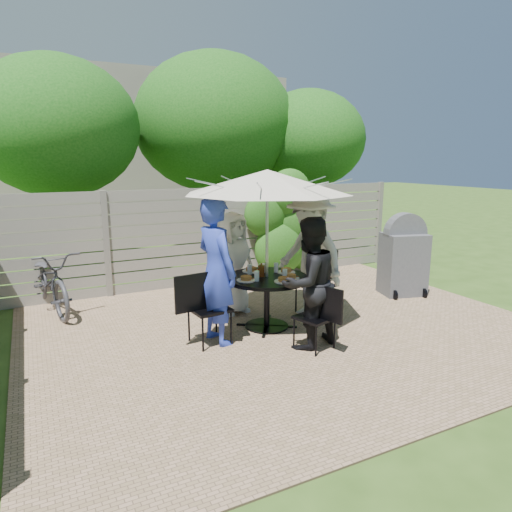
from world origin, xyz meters
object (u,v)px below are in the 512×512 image
person_front (309,283)px  glass_right (276,268)px  bicycle (50,281)px  bbq_grill (403,258)px  person_left (217,271)px  person_right (310,254)px  patio_table (267,292)px  chair_front (315,330)px  plate_extra (291,277)px  plate_left (246,279)px  glass_left (257,276)px  syrup_jug (261,271)px  coffee_cup (263,268)px  glass_back (250,269)px  plate_front (284,280)px  glass_front (285,274)px  chair_back (228,293)px  person_back (233,263)px  plate_right (286,271)px  chair_left (209,323)px  umbrella (267,182)px  chair_right (315,296)px  plate_back (251,270)px

person_front → glass_right: bearing=-105.5°
bicycle → bbq_grill: (5.60, -1.79, 0.16)m
person_left → person_right: bearing=-90.0°
patio_table → chair_front: 1.00m
bbq_grill → plate_extra: bearing=-151.4°
plate_left → glass_left: 0.15m
plate_extra → syrup_jug: 0.43m
coffee_cup → glass_back: bearing=-179.7°
plate_front → syrup_jug: size_ratio=1.62×
patio_table → syrup_jug: bearing=151.5°
glass_front → bicycle: bicycle is taller
glass_back → coffee_cup: size_ratio=1.17×
chair_back → bicycle: bearing=-134.1°
person_back → glass_right: (0.40, -0.66, 0.03)m
plate_right → syrup_jug: syrup_jug is taller
chair_left → glass_left: chair_left is taller
person_back → bbq_grill: person_back is taller
chair_back → plate_front: size_ratio=3.58×
bbq_grill → plate_right: bearing=-158.0°
chair_front → umbrella: bearing=-5.0°
glass_left → glass_right: bearing=33.3°
plate_extra → chair_right: bearing=32.1°
person_right → bicycle: (-3.51, 1.99, -0.46)m
plate_left → bbq_grill: 3.28m
plate_left → glass_back: bearing=56.8°
person_back → bbq_grill: (3.06, -0.45, -0.13)m
person_right → coffee_cup: size_ratio=16.13×
plate_front → glass_back: size_ratio=1.86×
person_front → glass_left: 0.77m
chair_back → person_back: size_ratio=0.58×
plate_right → glass_front: size_ratio=1.86×
chair_right → glass_back: chair_right is taller
syrup_jug → bicycle: 3.39m
chair_back → syrup_jug: size_ratio=5.82×
plate_back → plate_extra: 0.68m
glass_front → person_left: bearing=175.7°
umbrella → plate_right: bearing=11.3°
plate_back → chair_back: bearing=101.4°
chair_back → person_back: bearing=-6.4°
chair_front → plate_left: (-0.54, 0.88, 0.52)m
plate_right → bbq_grill: 2.56m
chair_right → syrup_jug: (-1.02, -0.15, 0.55)m
umbrella → bbq_grill: bearing=7.2°
person_back → glass_back: size_ratio=11.39×
person_left → bicycle: bearing=27.9°
person_left → chair_back: bearing=-40.6°
plate_right → glass_right: size_ratio=1.86×
chair_front → chair_right: (0.76, 1.13, 0.03)m
syrup_jug → chair_front: bearing=-75.3°
glass_front → plate_back: bearing=110.9°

